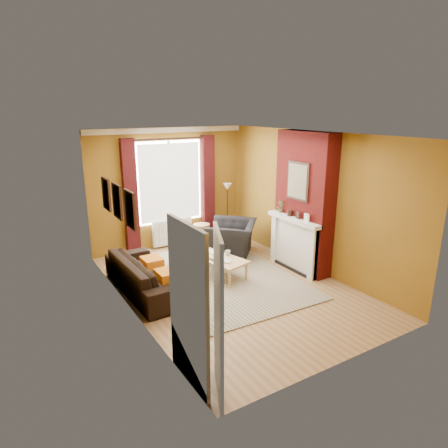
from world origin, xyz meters
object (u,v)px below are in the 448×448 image
Objects in this scene: armchair at (232,238)px; coffee_table at (218,259)px; floor_lamp at (227,196)px; wicker_stool at (202,234)px; sofa at (147,274)px.

coffee_table is (-0.89, -0.90, -0.02)m from armchair.
floor_lamp is at bearing -164.51° from armchair.
coffee_table is 0.91× the size of floor_lamp.
armchair reaches higher than wicker_stool.
sofa is at bearing -29.51° from armchair.
armchair is 1.33m from floor_lamp.
wicker_stool is (2.08, 1.79, -0.07)m from sofa.
coffee_table is 2.00m from wicker_stool.
wicker_stool is 0.35× the size of floor_lamp.
sofa is at bearing -139.33° from wicker_stool.
sofa reaches higher than coffee_table.
wicker_stool is at bearing 180.00° from floor_lamp.
wicker_stool is (0.64, 1.89, -0.10)m from coffee_table.
armchair is (2.33, 0.80, 0.06)m from sofa.
floor_lamp is (0.74, 0.00, 0.88)m from wicker_stool.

